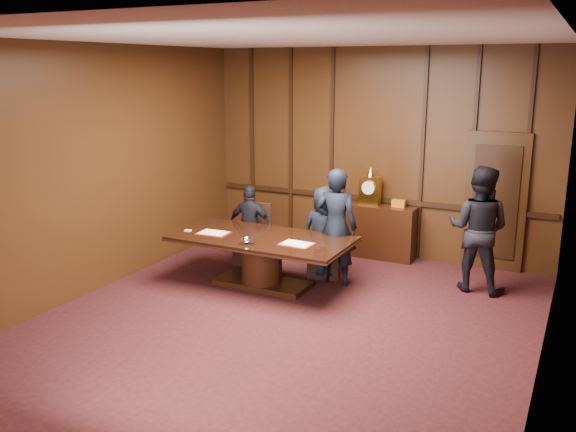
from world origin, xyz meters
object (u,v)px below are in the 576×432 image
object	(u,v)px
witness_right	(478,229)
sideboard	(369,228)
conference_table	(262,253)
signatory_left	(251,226)
signatory_right	(324,232)
witness_left	(336,227)

from	to	relation	value
witness_right	sideboard	bearing A→B (deg)	-19.53
conference_table	witness_right	size ratio (longest dim) A/B	1.43
sideboard	witness_right	xyz separation A→B (m)	(1.94, -0.90, 0.43)
signatory_left	signatory_right	world-z (taller)	signatory_right
conference_table	signatory_right	distance (m)	1.05
conference_table	signatory_left	distance (m)	1.04
signatory_right	witness_right	xyz separation A→B (m)	(2.19, 0.46, 0.20)
witness_left	witness_right	world-z (taller)	witness_right
signatory_left	witness_left	xyz separation A→B (m)	(1.56, -0.18, 0.21)
witness_right	witness_left	bearing A→B (deg)	23.80
conference_table	sideboard	bearing A→B (deg)	67.36
signatory_left	witness_right	bearing A→B (deg)	-179.21
sideboard	witness_right	bearing A→B (deg)	-24.81
sideboard	witness_left	size ratio (longest dim) A/B	0.91
sideboard	conference_table	xyz separation A→B (m)	(-0.90, -2.16, 0.02)
sideboard	witness_left	xyz separation A→B (m)	(0.01, -1.54, 0.39)
signatory_left	witness_left	distance (m)	1.59
witness_right	signatory_left	bearing A→B (deg)	12.81
signatory_left	witness_left	bearing A→B (deg)	166.54
sideboard	conference_table	world-z (taller)	sideboard
signatory_right	witness_left	size ratio (longest dim) A/B	0.81
sideboard	signatory_right	world-z (taller)	sideboard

